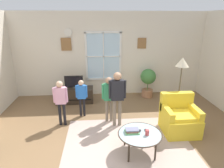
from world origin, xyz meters
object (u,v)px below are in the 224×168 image
at_px(remote_near_books, 146,131).
at_px(potted_plant_by_window, 148,80).
at_px(person_green_shirt, 109,95).
at_px(book_stack, 132,131).
at_px(person_black_shirt, 117,93).
at_px(floor_lamp, 182,68).
at_px(person_pink_shirt, 61,98).
at_px(armchair, 179,119).
at_px(remote_near_cup, 139,132).
at_px(tv_stand, 75,95).
at_px(person_blue_shirt, 82,94).
at_px(coffee_table, 140,134).
at_px(cup, 147,133).
at_px(television, 74,82).

distance_m(remote_near_books, potted_plant_by_window, 2.85).
distance_m(person_green_shirt, potted_plant_by_window, 2.07).
relative_size(book_stack, person_black_shirt, 0.19).
bearing_deg(floor_lamp, person_pink_shirt, -176.96).
bearing_deg(person_green_shirt, armchair, -20.22).
bearing_deg(floor_lamp, book_stack, -138.26).
relative_size(remote_near_cup, person_green_shirt, 0.12).
relative_size(armchair, person_pink_shirt, 0.76).
height_order(tv_stand, person_pink_shirt, person_pink_shirt).
relative_size(person_blue_shirt, floor_lamp, 0.63).
xyz_separation_m(remote_near_cup, person_green_shirt, (-0.50, 1.22, 0.29)).
relative_size(person_blue_shirt, potted_plant_by_window, 1.06).
distance_m(person_black_shirt, floor_lamp, 1.72).
bearing_deg(book_stack, remote_near_cup, -4.25).
relative_size(armchair, potted_plant_by_window, 0.91).
height_order(coffee_table, potted_plant_by_window, potted_plant_by_window).
relative_size(cup, person_pink_shirt, 0.09).
bearing_deg(armchair, book_stack, -152.73).
relative_size(cup, remote_near_books, 0.76).
height_order(television, armchair, armchair).
xyz_separation_m(tv_stand, floor_lamp, (2.80, -1.20, 1.11)).
bearing_deg(remote_near_cup, remote_near_books, 1.40).
bearing_deg(cup, tv_stand, 122.09).
bearing_deg(person_green_shirt, tv_stand, 128.03).
height_order(coffee_table, book_stack, book_stack).
distance_m(remote_near_books, person_blue_shirt, 2.06).
relative_size(armchair, cup, 8.23).
xyz_separation_m(coffee_table, person_green_shirt, (-0.51, 1.26, 0.33)).
xyz_separation_m(tv_stand, person_green_shirt, (0.99, -1.27, 0.50)).
distance_m(cup, remote_near_books, 0.11).
xyz_separation_m(book_stack, person_pink_shirt, (-1.52, 1.12, 0.25)).
bearing_deg(person_black_shirt, television, 128.43).
distance_m(tv_stand, book_stack, 2.84).
bearing_deg(remote_near_books, armchair, 34.09).
height_order(cup, potted_plant_by_window, potted_plant_by_window).
xyz_separation_m(coffee_table, book_stack, (-0.14, 0.05, 0.06)).
height_order(coffee_table, person_pink_shirt, person_pink_shirt).
relative_size(tv_stand, remote_near_cup, 8.14).
bearing_deg(potted_plant_by_window, person_green_shirt, -132.05).
xyz_separation_m(armchair, cup, (-0.95, -0.74, 0.16)).
relative_size(cup, person_blue_shirt, 0.10).
height_order(tv_stand, person_green_shirt, person_green_shirt).
height_order(television, remote_near_books, television).
xyz_separation_m(television, person_green_shirt, (0.99, -1.27, 0.06)).
relative_size(book_stack, person_green_shirt, 0.22).
bearing_deg(person_black_shirt, potted_plant_by_window, 55.51).
distance_m(person_blue_shirt, person_green_shirt, 0.78).
xyz_separation_m(television, person_blue_shirt, (0.30, -0.93, -0.04)).
height_order(television, remote_near_cup, television).
distance_m(remote_near_cup, potted_plant_by_window, 2.90).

